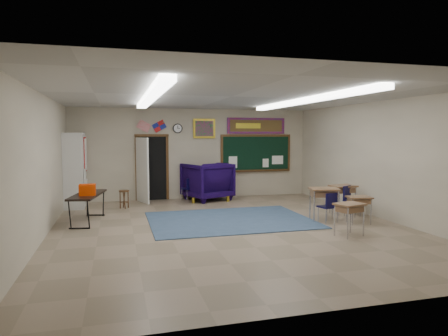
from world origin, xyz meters
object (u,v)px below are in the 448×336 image
object	(u,v)px
student_desk_front_right	(343,198)
wooden_stool	(124,199)
wingback_armchair	(207,181)
student_desk_front_left	(324,203)
folding_table	(88,207)

from	to	relation	value
student_desk_front_right	wooden_stool	xyz separation A→B (m)	(-5.72, 2.38, -0.16)
wingback_armchair	student_desk_front_right	bearing A→B (deg)	112.23
student_desk_front_left	wooden_stool	world-z (taller)	student_desk_front_left
student_desk_front_left	folding_table	distance (m)	5.83
wingback_armchair	folding_table	distance (m)	4.38
wingback_armchair	student_desk_front_right	xyz separation A→B (m)	(3.04, -3.22, -0.18)
folding_table	wooden_stool	bearing A→B (deg)	72.73
student_desk_front_left	wooden_stool	size ratio (longest dim) A/B	1.58
folding_table	wingback_armchair	bearing A→B (deg)	46.10
wingback_armchair	wooden_stool	world-z (taller)	wingback_armchair
wingback_armchair	folding_table	xyz separation A→B (m)	(-3.57, -2.51, -0.24)
wooden_stool	student_desk_front_right	bearing A→B (deg)	-22.59
student_desk_front_left	student_desk_front_right	distance (m)	1.19
wingback_armchair	folding_table	size ratio (longest dim) A/B	0.77
student_desk_front_left	folding_table	size ratio (longest dim) A/B	0.47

